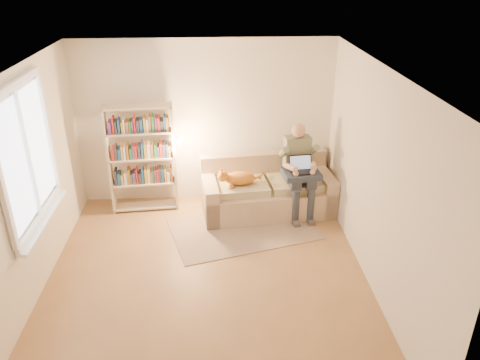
{
  "coord_description": "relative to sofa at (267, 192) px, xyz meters",
  "views": [
    {
      "loc": [
        0.13,
        -4.77,
        3.66
      ],
      "look_at": [
        0.47,
        1.0,
        0.89
      ],
      "focal_mm": 35.0,
      "sensor_mm": 36.0,
      "label": 1
    }
  ],
  "objects": [
    {
      "name": "laptop",
      "position": [
        0.46,
        -0.23,
        0.52
      ],
      "size": [
        0.37,
        0.33,
        0.29
      ],
      "rotation": [
        0.0,
        0.0,
        0.11
      ],
      "color": "black",
      "rests_on": "blanket"
    },
    {
      "name": "wall_back",
      "position": [
        -0.94,
        0.51,
        0.99
      ],
      "size": [
        4.0,
        0.02,
        2.6
      ],
      "primitive_type": "cube",
      "color": "silver",
      "rests_on": "floor"
    },
    {
      "name": "ceiling",
      "position": [
        -0.94,
        -1.74,
        2.29
      ],
      "size": [
        4.0,
        4.5,
        0.02
      ],
      "primitive_type": "cube",
      "color": "white",
      "rests_on": "wall_back"
    },
    {
      "name": "wall_left",
      "position": [
        -2.94,
        -1.74,
        0.99
      ],
      "size": [
        0.02,
        4.5,
        2.6
      ],
      "primitive_type": "cube",
      "color": "silver",
      "rests_on": "floor"
    },
    {
      "name": "rug",
      "position": [
        -0.4,
        -0.6,
        -0.31
      ],
      "size": [
        2.32,
        1.73,
        0.01
      ],
      "primitive_type": "cube",
      "rotation": [
        0.0,
        0.0,
        0.27
      ],
      "color": "gray",
      "rests_on": "floor"
    },
    {
      "name": "wall_front",
      "position": [
        -0.94,
        -3.99,
        0.99
      ],
      "size": [
        4.0,
        0.02,
        2.6
      ],
      "primitive_type": "cube",
      "color": "silver",
      "rests_on": "floor"
    },
    {
      "name": "floor",
      "position": [
        -0.94,
        -1.74,
        -0.31
      ],
      "size": [
        4.5,
        4.5,
        0.0
      ],
      "primitive_type": "plane",
      "color": "olive",
      "rests_on": "ground"
    },
    {
      "name": "blanket",
      "position": [
        0.46,
        -0.24,
        0.42
      ],
      "size": [
        0.58,
        0.5,
        0.09
      ],
      "primitive_type": "cube",
      "rotation": [
        0.0,
        0.0,
        0.11
      ],
      "color": "#242D40",
      "rests_on": "person"
    },
    {
      "name": "person",
      "position": [
        0.46,
        -0.1,
        0.49
      ],
      "size": [
        0.45,
        0.66,
        1.43
      ],
      "rotation": [
        0.0,
        0.0,
        0.11
      ],
      "color": "slate",
      "rests_on": "sofa"
    },
    {
      "name": "bookshelf",
      "position": [
        -1.91,
        0.16,
        0.64
      ],
      "size": [
        1.15,
        0.35,
        1.71
      ],
      "rotation": [
        0.0,
        0.0,
        0.09
      ],
      "color": "beige",
      "rests_on": "floor"
    },
    {
      "name": "sofa",
      "position": [
        0.0,
        0.0,
        0.0
      ],
      "size": [
        2.1,
        1.12,
        0.86
      ],
      "rotation": [
        0.0,
        0.0,
        0.11
      ],
      "color": "tan",
      "rests_on": "floor"
    },
    {
      "name": "cat",
      "position": [
        -0.47,
        -0.18,
        0.34
      ],
      "size": [
        0.69,
        0.3,
        0.26
      ],
      "rotation": [
        0.0,
        0.0,
        0.11
      ],
      "color": "orange",
      "rests_on": "sofa"
    },
    {
      "name": "window",
      "position": [
        -2.88,
        -1.54,
        1.06
      ],
      "size": [
        0.12,
        1.52,
        1.69
      ],
      "color": "white",
      "rests_on": "wall_left"
    },
    {
      "name": "wall_right",
      "position": [
        1.06,
        -1.74,
        0.99
      ],
      "size": [
        0.02,
        4.5,
        2.6
      ],
      "primitive_type": "cube",
      "color": "silver",
      "rests_on": "floor"
    }
  ]
}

